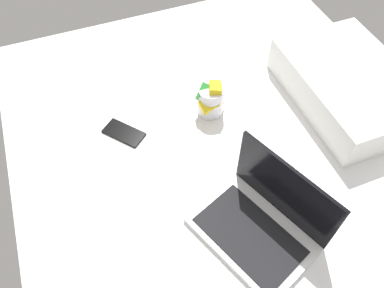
{
  "coord_description": "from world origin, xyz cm",
  "views": [
    {
      "loc": [
        57.61,
        -39.47,
        122.38
      ],
      "look_at": [
        -10.85,
        -12.98,
        24.0
      ],
      "focal_mm": 36.39,
      "sensor_mm": 36.0,
      "label": 1
    }
  ],
  "objects_px": {
    "snack_cup": "(210,100)",
    "pillow": "(349,86)",
    "cell_phone": "(124,133)",
    "laptop": "(262,222)"
  },
  "relations": [
    {
      "from": "cell_phone",
      "to": "pillow",
      "type": "height_order",
      "value": "pillow"
    },
    {
      "from": "cell_phone",
      "to": "pillow",
      "type": "bearing_deg",
      "value": 131.01
    },
    {
      "from": "laptop",
      "to": "snack_cup",
      "type": "relative_size",
      "value": 2.93
    },
    {
      "from": "snack_cup",
      "to": "pillow",
      "type": "xyz_separation_m",
      "value": [
        0.12,
        0.48,
        0.01
      ]
    },
    {
      "from": "snack_cup",
      "to": "cell_phone",
      "type": "xyz_separation_m",
      "value": [
        -0.01,
        -0.31,
        -0.06
      ]
    },
    {
      "from": "pillow",
      "to": "cell_phone",
      "type": "bearing_deg",
      "value": -99.4
    },
    {
      "from": "laptop",
      "to": "cell_phone",
      "type": "height_order",
      "value": "laptop"
    },
    {
      "from": "laptop",
      "to": "snack_cup",
      "type": "distance_m",
      "value": 0.47
    },
    {
      "from": "laptop",
      "to": "snack_cup",
      "type": "bearing_deg",
      "value": 153.69
    },
    {
      "from": "snack_cup",
      "to": "pillow",
      "type": "height_order",
      "value": "snack_cup"
    }
  ]
}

